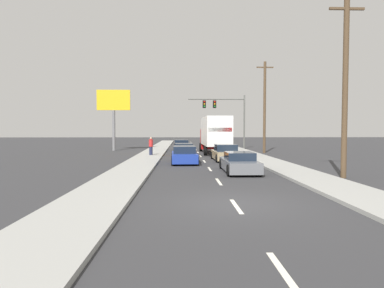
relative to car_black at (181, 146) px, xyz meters
name	(u,v)px	position (x,y,z in m)	size (l,w,h in m)	color
ground_plane	(198,152)	(1.81, -2.50, -0.58)	(140.00, 140.00, 0.00)	#333335
sidewalk_right	(250,155)	(6.60, -7.50, -0.51)	(2.49, 80.00, 0.14)	#9E9E99
sidewalk_left	(150,155)	(-2.99, -7.50, -0.51)	(2.49, 80.00, 0.14)	#9E9E99
lane_markings	(198,152)	(1.81, -2.88, -0.58)	(0.14, 62.00, 0.01)	silver
car_black	(181,146)	(0.00, 0.00, 0.00)	(1.99, 4.25, 1.30)	black
car_orange	(184,150)	(0.24, -6.74, -0.04)	(2.04, 4.43, 1.16)	orange
car_blue	(184,155)	(0.22, -14.24, 0.02)	(2.01, 4.35, 1.29)	#1E389E
box_truck	(215,133)	(3.42, -4.94, 1.59)	(2.68, 9.15, 3.77)	white
car_tan	(225,153)	(3.57, -12.28, 0.01)	(2.08, 4.22, 1.32)	tan
car_gray	(239,163)	(3.40, -19.47, -0.03)	(1.90, 4.55, 1.20)	slate
traffic_signal_mast	(221,109)	(5.16, 3.45, 4.58)	(7.34, 0.69, 6.95)	#595B56
utility_pole_near	(345,86)	(8.40, -21.88, 4.17)	(1.80, 0.28, 9.23)	brown
utility_pole_mid	(265,106)	(8.88, -3.90, 4.42)	(1.80, 0.28, 9.71)	brown
roadside_billboard	(114,108)	(-8.08, 0.68, 4.55)	(3.94, 0.36, 7.23)	slate
pedestrian_near_corner	(151,146)	(-2.85, -8.02, 0.39)	(0.38, 0.38, 1.66)	#1E233F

